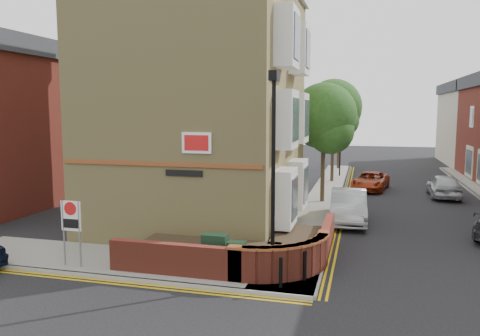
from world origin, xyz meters
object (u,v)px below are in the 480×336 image
object	(u,v)px
utility_cabinet_large	(215,252)
lamppost	(273,174)
zone_sign	(71,221)
silver_car_near	(348,206)

from	to	relation	value
utility_cabinet_large	lamppost	bearing A→B (deg)	-3.01
zone_sign	silver_car_near	bearing A→B (deg)	46.92
lamppost	utility_cabinet_large	distance (m)	3.24
lamppost	zone_sign	size ratio (longest dim) A/B	2.86
lamppost	utility_cabinet_large	world-z (taller)	lamppost
lamppost	zone_sign	xyz separation A→B (m)	(-6.60, -0.70, -1.70)
utility_cabinet_large	silver_car_near	world-z (taller)	silver_car_near
lamppost	silver_car_near	size ratio (longest dim) A/B	1.36
utility_cabinet_large	zone_sign	size ratio (longest dim) A/B	0.55
zone_sign	utility_cabinet_large	bearing A→B (deg)	9.69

